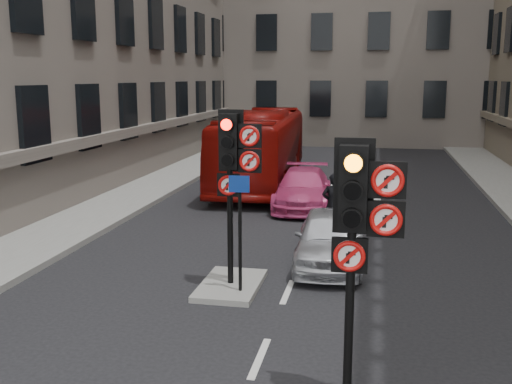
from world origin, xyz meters
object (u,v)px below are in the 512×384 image
at_px(car_pink, 303,189).
at_px(info_sign, 240,217).
at_px(signal_near, 359,217).
at_px(bus_red, 262,147).
at_px(car_white, 355,191).
at_px(signal_far, 234,160).
at_px(motorcyclist, 334,205).
at_px(car_silver, 329,238).
at_px(motorcycle, 357,232).

height_order(car_pink, info_sign, info_sign).
bearing_deg(signal_near, bus_red, 105.05).
distance_m(signal_near, car_pink, 12.50).
bearing_deg(signal_near, car_white, 92.05).
bearing_deg(car_pink, info_sign, -94.16).
relative_size(signal_far, motorcyclist, 2.02).
xyz_separation_m(signal_near, car_white, (-0.42, 11.80, -1.91)).
distance_m(signal_far, car_pink, 8.42).
bearing_deg(car_silver, bus_red, 106.42).
distance_m(bus_red, motorcycle, 9.95).
height_order(signal_far, car_white, signal_far).
height_order(car_pink, motorcyclist, motorcyclist).
xyz_separation_m(car_silver, motorcycle, (0.60, 1.31, -0.16)).
bearing_deg(car_white, info_sign, -106.70).
height_order(signal_near, bus_red, signal_near).
relative_size(signal_near, motorcycle, 2.19).
height_order(signal_near, car_silver, signal_near).
height_order(signal_far, car_silver, signal_far).
distance_m(signal_far, motorcycle, 4.65).
relative_size(car_silver, car_pink, 0.86).
distance_m(car_silver, motorcyclist, 2.57).
xyz_separation_m(signal_near, motorcycle, (-0.21, 7.32, -2.09)).
bearing_deg(info_sign, signal_near, -60.55).
bearing_deg(bus_red, car_silver, -73.58).
bearing_deg(info_sign, bus_red, 94.66).
distance_m(motorcycle, motorcyclist, 1.47).
xyz_separation_m(signal_near, motorcyclist, (-0.90, 8.56, -1.70)).
bearing_deg(car_silver, car_white, 83.43).
relative_size(signal_far, car_silver, 0.94).
height_order(signal_far, car_pink, signal_far).
height_order(car_white, motorcycle, car_white).
distance_m(car_silver, motorcycle, 1.45).
bearing_deg(car_white, bus_red, 128.07).
bearing_deg(info_sign, car_pink, 84.35).
bearing_deg(signal_far, info_sign, -63.23).
distance_m(signal_far, car_silver, 3.39).
bearing_deg(motorcycle, info_sign, -114.69).
xyz_separation_m(car_silver, motorcyclist, (-0.08, 2.56, 0.24)).
bearing_deg(signal_far, bus_red, 98.25).
height_order(car_pink, motorcycle, car_pink).
height_order(motorcycle, motorcyclist, motorcyclist).
relative_size(car_white, car_pink, 0.93).
relative_size(signal_near, car_silver, 0.94).
bearing_deg(info_sign, signal_far, 112.51).
height_order(car_white, motorcyclist, motorcyclist).
bearing_deg(car_pink, motorcyclist, -73.09).
bearing_deg(signal_near, signal_far, 123.02).
distance_m(car_pink, bus_red, 4.78).
bearing_deg(signal_far, signal_near, -56.98).
bearing_deg(signal_near, motorcycle, 91.63).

